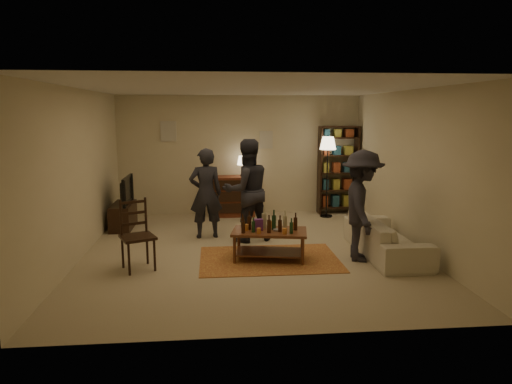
{
  "coord_description": "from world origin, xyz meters",
  "views": [
    {
      "loc": [
        -0.61,
        -7.43,
        2.32
      ],
      "look_at": [
        0.1,
        0.1,
        1.0
      ],
      "focal_mm": 32.0,
      "sensor_mm": 36.0,
      "label": 1
    }
  ],
  "objects": [
    {
      "name": "rug",
      "position": [
        0.26,
        -0.48,
        0.01
      ],
      "size": [
        2.2,
        1.5,
        0.01
      ],
      "primitive_type": "cube",
      "color": "#963520",
      "rests_on": "ground"
    },
    {
      "name": "bookshelf",
      "position": [
        2.25,
        2.78,
        1.03
      ],
      "size": [
        0.9,
        0.34,
        2.02
      ],
      "color": "black",
      "rests_on": "ground"
    },
    {
      "name": "dresser",
      "position": [
        -0.19,
        2.71,
        0.48
      ],
      "size": [
        1.0,
        0.5,
        1.36
      ],
      "color": "brown",
      "rests_on": "ground"
    },
    {
      "name": "tv_stand",
      "position": [
        -2.44,
        1.8,
        0.38
      ],
      "size": [
        0.4,
        1.0,
        1.06
      ],
      "color": "black",
      "rests_on": "ground"
    },
    {
      "name": "floor_lamp",
      "position": [
        1.9,
        2.42,
        1.53
      ],
      "size": [
        0.36,
        0.36,
        1.79
      ],
      "color": "black",
      "rests_on": "ground"
    },
    {
      "name": "person_by_sofa",
      "position": [
        1.7,
        -0.61,
        0.88
      ],
      "size": [
        0.86,
        1.24,
        1.75
      ],
      "primitive_type": "imported",
      "rotation": [
        0.0,
        0.0,
        1.37
      ],
      "color": "#27252D",
      "rests_on": "ground"
    },
    {
      "name": "coffee_table",
      "position": [
        0.25,
        -0.48,
        0.42
      ],
      "size": [
        1.26,
        0.84,
        0.82
      ],
      "rotation": [
        0.0,
        0.0,
        -0.18
      ],
      "color": "brown",
      "rests_on": "ground"
    },
    {
      "name": "sofa",
      "position": [
        2.2,
        -0.4,
        0.3
      ],
      "size": [
        0.81,
        2.08,
        0.61
      ],
      "primitive_type": "imported",
      "rotation": [
        0.0,
        0.0,
        1.57
      ],
      "color": "beige",
      "rests_on": "ground"
    },
    {
      "name": "dining_chair",
      "position": [
        -1.77,
        -0.7,
        0.57
      ],
      "size": [
        0.61,
        0.61,
        1.07
      ],
      "rotation": [
        0.0,
        0.0,
        0.42
      ],
      "color": "black",
      "rests_on": "ground"
    },
    {
      "name": "person_left",
      "position": [
        -0.76,
        0.94,
        0.84
      ],
      "size": [
        0.66,
        0.48,
        1.68
      ],
      "primitive_type": "imported",
      "rotation": [
        0.0,
        0.0,
        3.29
      ],
      "color": "#212228",
      "rests_on": "ground"
    },
    {
      "name": "floor",
      "position": [
        0.0,
        0.0,
        0.0
      ],
      "size": [
        6.0,
        6.0,
        0.0
      ],
      "primitive_type": "plane",
      "color": "#C6B793",
      "rests_on": "ground"
    },
    {
      "name": "room_shell",
      "position": [
        -0.65,
        2.98,
        1.81
      ],
      "size": [
        6.0,
        6.0,
        6.0
      ],
      "color": "beige",
      "rests_on": "ground"
    },
    {
      "name": "person_right",
      "position": [
        -0.02,
        0.65,
        0.93
      ],
      "size": [
        1.08,
        0.95,
        1.86
      ],
      "primitive_type": "imported",
      "rotation": [
        0.0,
        0.0,
        3.46
      ],
      "color": "#27272F",
      "rests_on": "ground"
    }
  ]
}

